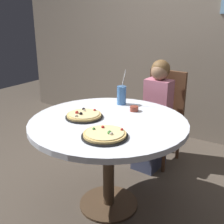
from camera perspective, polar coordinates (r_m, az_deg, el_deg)
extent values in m
plane|color=#4C4238|center=(2.48, -0.67, -18.09)|extent=(8.00, 8.00, 0.00)
cube|color=gray|center=(3.55, 16.07, 17.75)|extent=(5.20, 0.12, 2.90)
cylinder|color=silver|center=(2.11, -0.75, -2.17)|extent=(1.18, 1.18, 0.04)
cylinder|color=#4C3826|center=(2.27, -0.71, -10.76)|extent=(0.09, 0.09, 0.69)
cylinder|color=#4C3826|center=(2.47, -0.67, -17.90)|extent=(0.48, 0.48, 0.02)
cube|color=brown|center=(2.97, 9.19, -2.16)|extent=(0.42, 0.42, 0.04)
cube|color=brown|center=(3.04, 11.02, 3.42)|extent=(0.40, 0.06, 0.52)
cylinder|color=brown|center=(2.99, 4.55, -6.45)|extent=(0.04, 0.04, 0.41)
cylinder|color=brown|center=(2.85, 10.41, -8.12)|extent=(0.04, 0.04, 0.41)
cylinder|color=brown|center=(3.26, 7.71, -4.32)|extent=(0.04, 0.04, 0.41)
cylinder|color=brown|center=(3.13, 13.18, -5.72)|extent=(0.04, 0.04, 0.41)
cube|color=#3F4766|center=(2.92, 7.53, -6.86)|extent=(0.25, 0.33, 0.45)
cube|color=#CC728C|center=(2.87, 9.28, 2.17)|extent=(0.27, 0.17, 0.44)
sphere|color=#997051|center=(2.80, 9.61, 8.05)|extent=(0.17, 0.17, 0.17)
sphere|color=brown|center=(2.81, 9.82, 8.51)|extent=(0.18, 0.18, 0.18)
cylinder|color=black|center=(1.82, -1.48, -4.89)|extent=(0.30, 0.30, 0.01)
cylinder|color=#D8B266|center=(1.82, -1.48, -4.48)|extent=(0.28, 0.28, 0.02)
cylinder|color=beige|center=(1.81, -1.48, -4.17)|extent=(0.25, 0.25, 0.01)
sphere|color=beige|center=(1.78, -0.15, -4.42)|extent=(0.02, 0.02, 0.02)
sphere|color=#387F33|center=(1.86, -3.69, -3.40)|extent=(0.02, 0.02, 0.02)
sphere|color=#B2231E|center=(1.88, -1.86, -3.06)|extent=(0.02, 0.02, 0.02)
sphere|color=#B2231E|center=(1.84, 2.01, -3.56)|extent=(0.02, 0.02, 0.02)
sphere|color=#387F33|center=(1.79, -0.50, -4.19)|extent=(0.03, 0.03, 0.03)
cylinder|color=black|center=(2.17, -5.63, -0.96)|extent=(0.29, 0.29, 0.01)
cylinder|color=#D8B266|center=(2.16, -5.64, -0.61)|extent=(0.26, 0.26, 0.02)
cylinder|color=beige|center=(2.16, -5.65, -0.34)|extent=(0.23, 0.23, 0.01)
sphere|color=#B2231E|center=(2.21, -3.52, 0.38)|extent=(0.02, 0.02, 0.02)
sphere|color=black|center=(2.24, -5.75, 0.59)|extent=(0.02, 0.02, 0.02)
sphere|color=#B2231E|center=(2.16, -7.09, -0.11)|extent=(0.03, 0.03, 0.03)
sphere|color=beige|center=(2.21, -5.58, 0.27)|extent=(0.02, 0.02, 0.02)
sphere|color=black|center=(2.14, -6.29, -0.35)|extent=(0.03, 0.03, 0.03)
sphere|color=beige|center=(2.10, -7.23, -0.80)|extent=(0.02, 0.02, 0.02)
cylinder|color=#3F72B2|center=(2.46, 1.94, 3.38)|extent=(0.08, 0.08, 0.16)
cylinder|color=white|center=(2.42, 2.21, 6.03)|extent=(0.05, 0.03, 0.22)
cylinder|color=brown|center=(2.30, 4.49, 0.68)|extent=(0.07, 0.07, 0.04)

